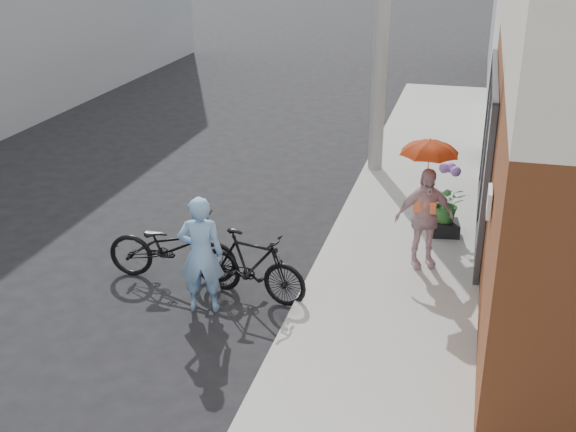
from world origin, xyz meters
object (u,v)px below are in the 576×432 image
at_px(officer, 201,254).
at_px(planter, 445,228).
at_px(bike_right, 252,266).
at_px(kimono_woman, 424,218).
at_px(bike_left, 172,247).

height_order(officer, planter, officer).
bearing_deg(bike_right, kimono_woman, -45.96).
distance_m(kimono_woman, planter, 1.36).
bearing_deg(planter, kimono_woman, -103.03).
height_order(bike_right, kimono_woman, kimono_woman).
bearing_deg(kimono_woman, bike_left, 173.10).
bearing_deg(kimono_woman, bike_right, -172.52).
xyz_separation_m(bike_left, planter, (3.63, 2.27, -0.26)).
distance_m(officer, bike_left, 1.04).
bearing_deg(officer, bike_right, -154.56).
relative_size(officer, planter, 3.86).
height_order(bike_left, planter, bike_left).
bearing_deg(bike_left, kimono_woman, -76.51).
xyz_separation_m(officer, kimono_woman, (2.65, 1.78, 0.06)).
distance_m(officer, kimono_woman, 3.19).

